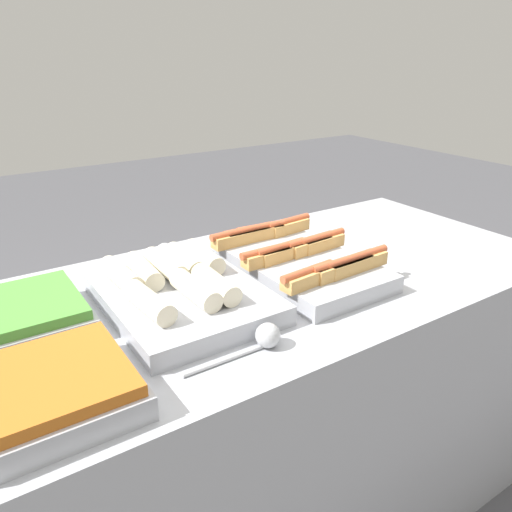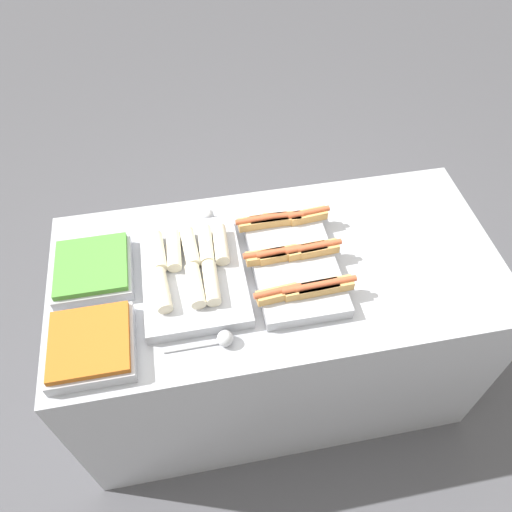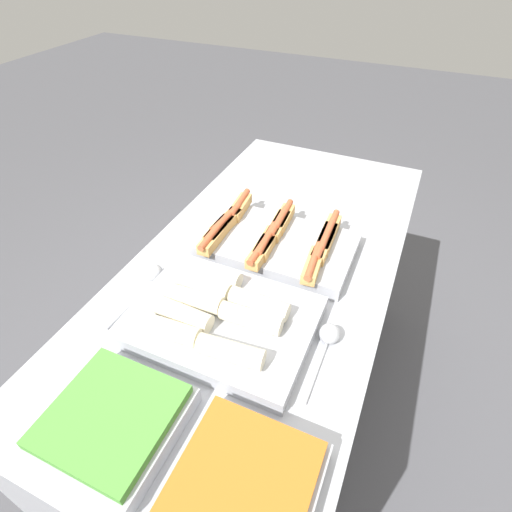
{
  "view_description": "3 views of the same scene",
  "coord_description": "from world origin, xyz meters",
  "px_view_note": "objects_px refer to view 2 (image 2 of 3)",
  "views": [
    {
      "loc": [
        -0.78,
        -1.05,
        1.51
      ],
      "look_at": [
        -0.08,
        0.0,
        0.99
      ],
      "focal_mm": 35.0,
      "sensor_mm": 36.0,
      "label": 1
    },
    {
      "loc": [
        -0.29,
        -1.12,
        2.38
      ],
      "look_at": [
        -0.08,
        0.0,
        0.99
      ],
      "focal_mm": 35.0,
      "sensor_mm": 36.0,
      "label": 2
    },
    {
      "loc": [
        -0.94,
        -0.38,
        1.79
      ],
      "look_at": [
        -0.08,
        0.0,
        0.99
      ],
      "focal_mm": 28.0,
      "sensor_mm": 36.0,
      "label": 3
    }
  ],
  "objects_px": {
    "serving_spoon_far": "(204,216)",
    "tray_side_back": "(93,270)",
    "tray_hotdogs": "(293,257)",
    "tray_wraps": "(192,271)",
    "serving_spoon_near": "(222,339)",
    "tray_side_front": "(91,345)"
  },
  "relations": [
    {
      "from": "serving_spoon_far",
      "to": "tray_side_back",
      "type": "bearing_deg",
      "value": -154.79
    },
    {
      "from": "serving_spoon_near",
      "to": "serving_spoon_far",
      "type": "xyz_separation_m",
      "value": [
        0.01,
        0.57,
        -0.0
      ]
    },
    {
      "from": "tray_side_front",
      "to": "serving_spoon_near",
      "type": "xyz_separation_m",
      "value": [
        0.42,
        -0.05,
        -0.01
      ]
    },
    {
      "from": "tray_side_front",
      "to": "serving_spoon_near",
      "type": "relative_size",
      "value": 1.2
    },
    {
      "from": "tray_side_back",
      "to": "tray_wraps",
      "type": "bearing_deg",
      "value": -12.06
    },
    {
      "from": "tray_hotdogs",
      "to": "tray_side_front",
      "type": "bearing_deg",
      "value": -162.13
    },
    {
      "from": "tray_hotdogs",
      "to": "tray_wraps",
      "type": "height_order",
      "value": "tray_wraps"
    },
    {
      "from": "tray_side_front",
      "to": "tray_side_back",
      "type": "distance_m",
      "value": 0.32
    },
    {
      "from": "tray_wraps",
      "to": "tray_side_back",
      "type": "xyz_separation_m",
      "value": [
        -0.36,
        0.08,
        -0.0
      ]
    },
    {
      "from": "tray_wraps",
      "to": "tray_side_back",
      "type": "bearing_deg",
      "value": 167.94
    },
    {
      "from": "tray_side_front",
      "to": "tray_side_back",
      "type": "height_order",
      "value": "same"
    },
    {
      "from": "tray_hotdogs",
      "to": "serving_spoon_near",
      "type": "relative_size",
      "value": 2.32
    },
    {
      "from": "tray_wraps",
      "to": "serving_spoon_near",
      "type": "relative_size",
      "value": 2.13
    },
    {
      "from": "tray_wraps",
      "to": "serving_spoon_far",
      "type": "xyz_separation_m",
      "value": [
        0.07,
        0.28,
        -0.01
      ]
    },
    {
      "from": "serving_spoon_near",
      "to": "tray_hotdogs",
      "type": "bearing_deg",
      "value": 42.96
    },
    {
      "from": "serving_spoon_near",
      "to": "serving_spoon_far",
      "type": "relative_size",
      "value": 0.92
    },
    {
      "from": "tray_hotdogs",
      "to": "tray_side_back",
      "type": "height_order",
      "value": "tray_hotdogs"
    },
    {
      "from": "serving_spoon_far",
      "to": "serving_spoon_near",
      "type": "bearing_deg",
      "value": -90.82
    },
    {
      "from": "tray_hotdogs",
      "to": "tray_wraps",
      "type": "relative_size",
      "value": 1.09
    },
    {
      "from": "tray_side_back",
      "to": "tray_hotdogs",
      "type": "bearing_deg",
      "value": -6.45
    },
    {
      "from": "tray_side_front",
      "to": "serving_spoon_near",
      "type": "height_order",
      "value": "tray_side_front"
    },
    {
      "from": "tray_side_front",
      "to": "tray_hotdogs",
      "type": "bearing_deg",
      "value": 17.87
    }
  ]
}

